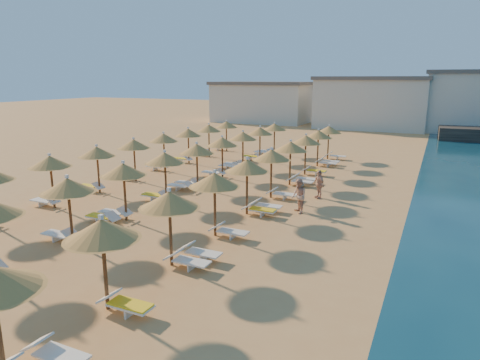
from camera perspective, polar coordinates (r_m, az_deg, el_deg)
The scene contains 8 objects.
ground at distance 22.06m, azimuth -6.66°, elevation -5.23°, with size 220.00×220.00×0.00m, color tan.
hotel_blocks at distance 65.36m, azimuth 17.39°, elevation 9.89°, with size 48.02×10.30×8.10m.
parasol_row_east at distance 23.72m, azimuth 2.69°, elevation 2.59°, with size 2.32×34.15×3.08m.
parasol_row_west at distance 26.06m, azimuth -7.77°, elevation 3.46°, with size 2.32×34.15×3.08m.
parasol_row_inland at distance 31.78m, azimuth -11.99°, elevation 5.06°, with size 2.32×27.08×3.08m.
loungers at distance 26.61m, azimuth -5.57°, elevation -1.19°, with size 13.35×32.46×0.66m.
beachgoer_b at distance 22.89m, azimuth 7.83°, elevation -2.15°, with size 0.90×0.70×1.85m, color tan.
beachgoer_c at distance 25.95m, azimuth 10.47°, elevation -0.54°, with size 1.01×0.42×1.73m, color tan.
Camera 1 is at (11.10, -17.73, 7.01)m, focal length 32.00 mm.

